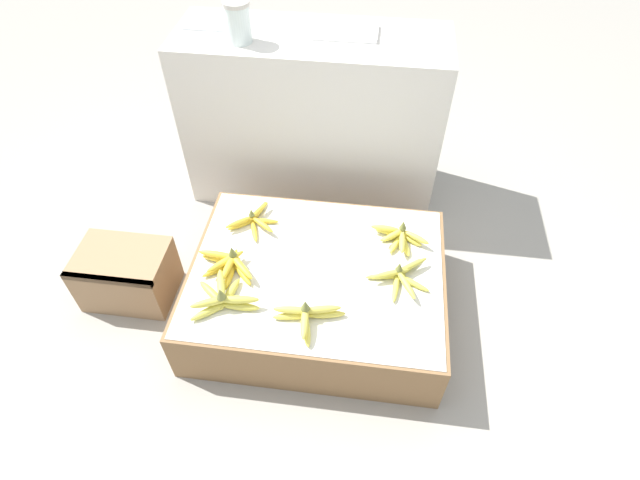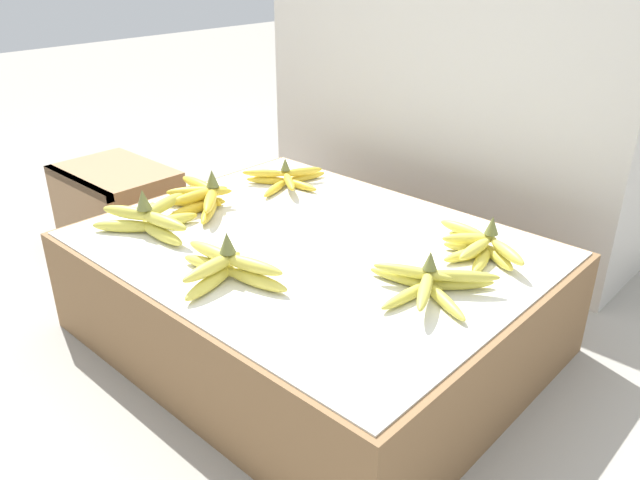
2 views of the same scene
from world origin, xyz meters
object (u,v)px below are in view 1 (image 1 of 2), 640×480
banana_bunch_middle_left (229,264)px  foam_tray_white (345,31)px  banana_bunch_middle_midright (401,276)px  banana_bunch_back_midright (399,237)px  glass_jar (238,22)px  banana_bunch_front_left (223,298)px  wooden_crate (127,274)px  banana_bunch_back_left (254,220)px  banana_bunch_front_midleft (307,316)px

banana_bunch_middle_left → foam_tray_white: 1.11m
banana_bunch_middle_midright → banana_bunch_back_midright: banana_bunch_back_midright is taller
glass_jar → foam_tray_white: bearing=17.5°
banana_bunch_front_left → foam_tray_white: (0.33, 1.07, 0.55)m
foam_tray_white → banana_bunch_middle_midright: bearing=-69.6°
wooden_crate → banana_bunch_middle_midright: (1.16, 0.01, 0.16)m
banana_bunch_back_left → banana_bunch_back_midright: bearing=-2.0°
banana_bunch_back_midright → banana_bunch_back_left: bearing=178.0°
banana_bunch_front_midleft → glass_jar: (-0.42, 0.97, 0.62)m
banana_bunch_front_left → banana_bunch_middle_left: (-0.02, 0.17, -0.00)m
wooden_crate → foam_tray_white: 1.41m
banana_bunch_front_midleft → banana_bunch_back_midright: size_ratio=1.08×
banana_bunch_front_midleft → banana_bunch_front_left: bearing=173.7°
wooden_crate → banana_bunch_front_left: size_ratio=1.43×
glass_jar → banana_bunch_back_left: bearing=-76.9°
banana_bunch_front_left → banana_bunch_front_midleft: size_ratio=0.98×
banana_bunch_front_left → banana_bunch_back_left: size_ratio=1.04×
foam_tray_white → banana_bunch_back_left: bearing=-116.0°
wooden_crate → foam_tray_white: bearing=46.6°
banana_bunch_middle_left → banana_bunch_back_left: bearing=80.4°
banana_bunch_middle_left → banana_bunch_middle_midright: 0.68m
banana_bunch_front_midleft → glass_jar: glass_jar is taller
banana_bunch_middle_midright → foam_tray_white: size_ratio=0.90×
banana_bunch_back_midright → glass_jar: size_ratio=1.49×
wooden_crate → banana_bunch_front_midleft: bearing=-15.0°
banana_bunch_middle_left → banana_bunch_back_left: (0.04, 0.26, -0.01)m
glass_jar → foam_tray_white: glass_jar is taller
banana_bunch_middle_left → foam_tray_white: (0.36, 0.90, 0.55)m
banana_bunch_front_midleft → banana_bunch_back_midright: bearing=53.9°
banana_bunch_front_left → banana_bunch_back_midright: (0.64, 0.40, -0.00)m
banana_bunch_middle_midright → banana_bunch_back_left: bearing=160.3°
banana_bunch_front_left → foam_tray_white: bearing=72.6°
banana_bunch_back_midright → banana_bunch_middle_left: bearing=-160.3°
banana_bunch_back_left → banana_bunch_middle_midright: bearing=-19.7°
banana_bunch_middle_left → banana_bunch_back_midright: bearing=19.7°
foam_tray_white → banana_bunch_back_midright: bearing=-64.9°
banana_bunch_front_left → foam_tray_white: 1.24m
banana_bunch_front_midleft → banana_bunch_back_midright: 0.54m
banana_bunch_back_midright → wooden_crate: bearing=-169.2°
wooden_crate → banana_bunch_back_left: banana_bunch_back_left is taller
banana_bunch_back_left → banana_bunch_front_left: bearing=-93.0°
banana_bunch_middle_left → banana_bunch_back_left: banana_bunch_middle_left is taller
foam_tray_white → wooden_crate: bearing=-133.4°
banana_bunch_back_midright → foam_tray_white: foam_tray_white is taller
banana_bunch_front_left → glass_jar: glass_jar is taller
wooden_crate → banana_bunch_front_left: bearing=-20.4°
banana_bunch_front_left → banana_bunch_back_midright: size_ratio=1.06×
banana_bunch_middle_left → foam_tray_white: foam_tray_white is taller
banana_bunch_back_left → glass_jar: glass_jar is taller
banana_bunch_middle_midright → banana_bunch_back_midright: (-0.01, 0.21, 0.00)m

